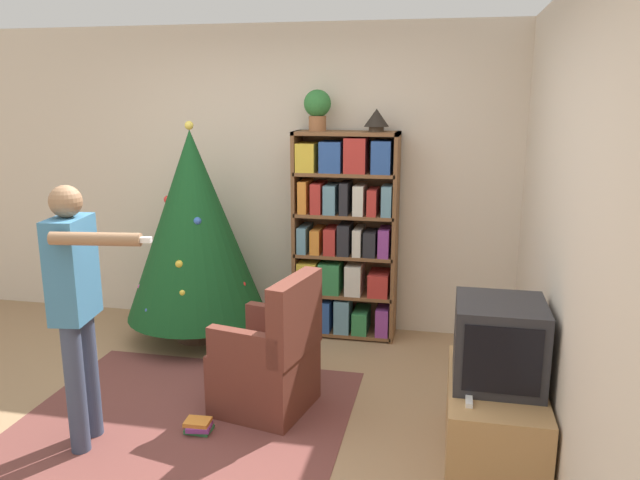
{
  "coord_description": "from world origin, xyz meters",
  "views": [
    {
      "loc": [
        1.34,
        -3.14,
        2.03
      ],
      "look_at": [
        0.49,
        0.93,
        1.05
      ],
      "focal_mm": 35.0,
      "sensor_mm": 36.0,
      "label": 1
    }
  ],
  "objects_px": {
    "television": "(499,343)",
    "table_lamp": "(377,119)",
    "standing_person": "(76,297)",
    "potted_plant": "(317,107)",
    "christmas_tree": "(194,225)",
    "armchair": "(270,363)",
    "bookshelf": "(344,237)"
  },
  "relations": [
    {
      "from": "bookshelf",
      "to": "armchair",
      "type": "xyz_separation_m",
      "value": [
        -0.25,
        -1.4,
        -0.54
      ]
    },
    {
      "from": "bookshelf",
      "to": "armchair",
      "type": "relative_size",
      "value": 1.88
    },
    {
      "from": "standing_person",
      "to": "table_lamp",
      "type": "xyz_separation_m",
      "value": [
        1.44,
        2.03,
        0.92
      ]
    },
    {
      "from": "television",
      "to": "armchair",
      "type": "xyz_separation_m",
      "value": [
        -1.39,
        0.3,
        -0.38
      ]
    },
    {
      "from": "television",
      "to": "christmas_tree",
      "type": "xyz_separation_m",
      "value": [
        -2.33,
        1.35,
        0.28
      ]
    },
    {
      "from": "christmas_tree",
      "to": "table_lamp",
      "type": "height_order",
      "value": "table_lamp"
    },
    {
      "from": "armchair",
      "to": "potted_plant",
      "type": "relative_size",
      "value": 2.8
    },
    {
      "from": "armchair",
      "to": "table_lamp",
      "type": "distance_m",
      "value": 2.13
    },
    {
      "from": "standing_person",
      "to": "christmas_tree",
      "type": "bearing_deg",
      "value": 172.07
    },
    {
      "from": "bookshelf",
      "to": "table_lamp",
      "type": "height_order",
      "value": "table_lamp"
    },
    {
      "from": "television",
      "to": "standing_person",
      "type": "distance_m",
      "value": 2.37
    },
    {
      "from": "standing_person",
      "to": "table_lamp",
      "type": "height_order",
      "value": "table_lamp"
    },
    {
      "from": "bookshelf",
      "to": "standing_person",
      "type": "distance_m",
      "value": 2.34
    },
    {
      "from": "christmas_tree",
      "to": "table_lamp",
      "type": "bearing_deg",
      "value": 14.18
    },
    {
      "from": "bookshelf",
      "to": "table_lamp",
      "type": "distance_m",
      "value": 1.01
    },
    {
      "from": "potted_plant",
      "to": "table_lamp",
      "type": "distance_m",
      "value": 0.49
    },
    {
      "from": "bookshelf",
      "to": "potted_plant",
      "type": "xyz_separation_m",
      "value": [
        -0.23,
        0.01,
        1.06
      ]
    },
    {
      "from": "television",
      "to": "standing_person",
      "type": "xyz_separation_m",
      "value": [
        -2.34,
        -0.32,
        0.21
      ]
    },
    {
      "from": "armchair",
      "to": "table_lamp",
      "type": "relative_size",
      "value": 4.6
    },
    {
      "from": "television",
      "to": "standing_person",
      "type": "relative_size",
      "value": 0.32
    },
    {
      "from": "television",
      "to": "table_lamp",
      "type": "xyz_separation_m",
      "value": [
        -0.9,
        1.71,
        1.13
      ]
    },
    {
      "from": "bookshelf",
      "to": "standing_person",
      "type": "bearing_deg",
      "value": -120.53
    },
    {
      "from": "christmas_tree",
      "to": "armchair",
      "type": "bearing_deg",
      "value": -48.11
    },
    {
      "from": "potted_plant",
      "to": "television",
      "type": "bearing_deg",
      "value": -51.14
    },
    {
      "from": "television",
      "to": "table_lamp",
      "type": "bearing_deg",
      "value": 117.69
    },
    {
      "from": "christmas_tree",
      "to": "potted_plant",
      "type": "xyz_separation_m",
      "value": [
        0.96,
        0.36,
        0.94
      ]
    },
    {
      "from": "television",
      "to": "armchair",
      "type": "relative_size",
      "value": 0.53
    },
    {
      "from": "potted_plant",
      "to": "standing_person",
      "type": "bearing_deg",
      "value": -115.35
    },
    {
      "from": "standing_person",
      "to": "table_lamp",
      "type": "relative_size",
      "value": 7.73
    },
    {
      "from": "television",
      "to": "potted_plant",
      "type": "bearing_deg",
      "value": 128.86
    },
    {
      "from": "bookshelf",
      "to": "christmas_tree",
      "type": "bearing_deg",
      "value": -163.43
    },
    {
      "from": "potted_plant",
      "to": "bookshelf",
      "type": "bearing_deg",
      "value": -2.51
    }
  ]
}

